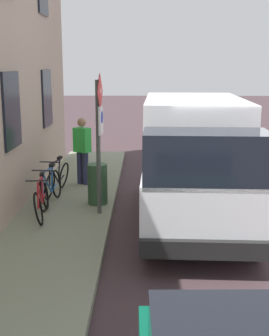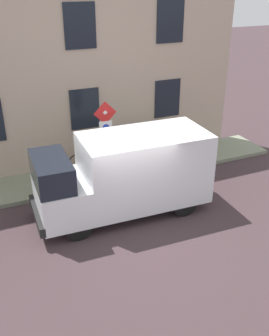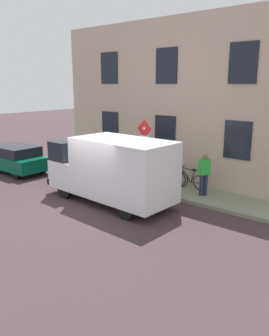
{
  "view_description": "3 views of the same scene",
  "coord_description": "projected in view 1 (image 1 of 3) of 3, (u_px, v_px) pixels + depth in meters",
  "views": [
    {
      "loc": [
        1.74,
        9.12,
        3.18
      ],
      "look_at": [
        1.92,
        -0.72,
        0.99
      ],
      "focal_mm": 49.73,
      "sensor_mm": 36.0,
      "label": 1
    },
    {
      "loc": [
        -9.02,
        3.89,
        6.68
      ],
      "look_at": [
        1.61,
        -0.79,
        0.96
      ],
      "focal_mm": 41.73,
      "sensor_mm": 36.0,
      "label": 2
    },
    {
      "loc": [
        -8.34,
        -8.78,
        4.45
      ],
      "look_at": [
        1.68,
        -0.41,
        1.21
      ],
      "focal_mm": 36.55,
      "sensor_mm": 36.0,
      "label": 3
    }
  ],
  "objects": [
    {
      "name": "pedestrian",
      "position": [
        82.0,
        149.0,
        11.93
      ],
      "size": [
        0.48,
        0.43,
        1.72
      ],
      "rotation": [
        0.0,
        0.0,
        1.01
      ],
      "color": "#262B47",
      "rests_on": "sidewalk_slab"
    },
    {
      "name": "ground_plane",
      "position": [
        227.0,
        223.0,
        9.56
      ],
      "size": [
        80.0,
        80.0,
        0.0
      ],
      "primitive_type": "plane",
      "color": "#403033"
    },
    {
      "name": "bicycle_blue",
      "position": [
        50.0,
        188.0,
        10.29
      ],
      "size": [
        0.46,
        1.71,
        0.89
      ],
      "rotation": [
        0.0,
        0.0,
        1.48
      ],
      "color": "black",
      "rests_on": "sidewalk_slab"
    },
    {
      "name": "litter_bin",
      "position": [
        98.0,
        184.0,
        10.33
      ],
      "size": [
        0.44,
        0.44,
        0.9
      ],
      "primitive_type": "cylinder",
      "color": "#2D5133",
      "rests_on": "sidewalk_slab"
    },
    {
      "name": "bicycle_red",
      "position": [
        41.0,
        199.0,
        9.44
      ],
      "size": [
        0.46,
        1.72,
        0.89
      ],
      "rotation": [
        0.0,
        0.0,
        1.67
      ],
      "color": "black",
      "rests_on": "sidewalk_slab"
    },
    {
      "name": "delivery_van",
      "position": [
        195.0,
        158.0,
        9.39
      ],
      "size": [
        2.19,
        5.4,
        2.5
      ],
      "rotation": [
        0.0,
        0.0,
        1.54
      ],
      "color": "white",
      "rests_on": "ground_plane"
    },
    {
      "name": "sign_post_stacked",
      "position": [
        100.0,
        124.0,
        9.35
      ],
      "size": [
        0.16,
        0.56,
        2.78
      ],
      "color": "#474C47",
      "rests_on": "sidewalk_slab"
    },
    {
      "name": "bicycle_black",
      "position": [
        57.0,
        179.0,
        11.13
      ],
      "size": [
        0.5,
        1.71,
        0.89
      ],
      "rotation": [
        0.0,
        0.0,
        1.43
      ],
      "color": "black",
      "rests_on": "sidewalk_slab"
    },
    {
      "name": "sidewalk_slab",
      "position": [
        64.0,
        219.0,
        9.61
      ],
      "size": [
        1.95,
        14.45,
        0.14
      ],
      "primitive_type": "cube",
      "color": "gray",
      "rests_on": "ground_plane"
    }
  ]
}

